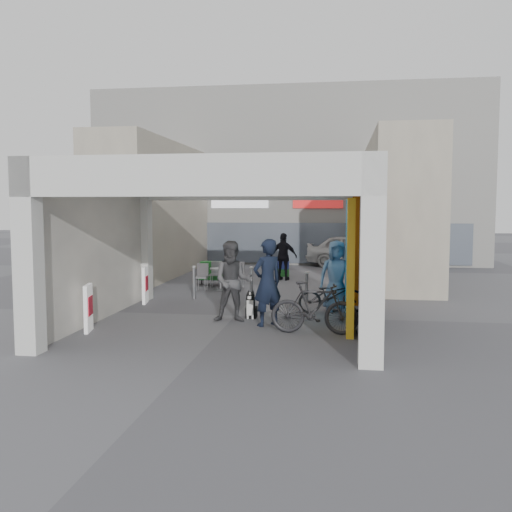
% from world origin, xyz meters
% --- Properties ---
extents(ground, '(90.00, 90.00, 0.00)m').
position_xyz_m(ground, '(0.00, 0.00, 0.00)').
color(ground, '#56565B').
rests_on(ground, ground).
extents(arcade_canopy, '(6.40, 6.45, 6.40)m').
position_xyz_m(arcade_canopy, '(0.54, -0.82, 2.30)').
color(arcade_canopy, beige).
rests_on(arcade_canopy, ground).
extents(far_building, '(18.00, 4.08, 8.00)m').
position_xyz_m(far_building, '(-0.00, 13.99, 3.99)').
color(far_building, white).
rests_on(far_building, ground).
extents(plaza_bldg_left, '(2.00, 9.00, 5.00)m').
position_xyz_m(plaza_bldg_left, '(-4.50, 7.50, 2.50)').
color(plaza_bldg_left, '#A9A18C').
rests_on(plaza_bldg_left, ground).
extents(plaza_bldg_right, '(2.00, 9.00, 5.00)m').
position_xyz_m(plaza_bldg_right, '(4.50, 7.50, 2.50)').
color(plaza_bldg_right, '#A9A18C').
rests_on(plaza_bldg_right, ground).
extents(bollard_left, '(0.09, 0.09, 0.93)m').
position_xyz_m(bollard_left, '(-1.61, 2.24, 0.47)').
color(bollard_left, gray).
rests_on(bollard_left, ground).
extents(bollard_center, '(0.09, 0.09, 0.91)m').
position_xyz_m(bollard_center, '(-0.00, 2.55, 0.45)').
color(bollard_center, gray).
rests_on(bollard_center, ground).
extents(bollard_right, '(0.09, 0.09, 0.82)m').
position_xyz_m(bollard_right, '(1.59, 2.22, 0.41)').
color(bollard_right, gray).
rests_on(bollard_right, ground).
extents(advert_board_near, '(0.20, 0.55, 1.00)m').
position_xyz_m(advert_board_near, '(-2.75, -2.17, 0.51)').
color(advert_board_near, white).
rests_on(advert_board_near, ground).
extents(advert_board_far, '(0.18, 0.56, 1.00)m').
position_xyz_m(advert_board_far, '(-2.75, 1.37, 0.51)').
color(advert_board_far, white).
rests_on(advert_board_far, ground).
extents(cafe_set, '(1.40, 1.13, 0.84)m').
position_xyz_m(cafe_set, '(-1.33, 4.30, 0.30)').
color(cafe_set, '#9C9BA0').
rests_on(cafe_set, ground).
extents(produce_stand, '(1.19, 0.64, 0.78)m').
position_xyz_m(produce_stand, '(-1.66, 5.14, 0.31)').
color(produce_stand, black).
rests_on(produce_stand, ground).
extents(crate_stack, '(0.46, 0.37, 0.56)m').
position_xyz_m(crate_stack, '(0.36, 7.93, 0.28)').
color(crate_stack, '#1C601B').
rests_on(crate_stack, ground).
extents(border_collie, '(0.25, 0.49, 0.68)m').
position_xyz_m(border_collie, '(0.42, -0.24, 0.27)').
color(border_collie, black).
rests_on(border_collie, ground).
extents(man_with_dog, '(0.84, 0.80, 1.93)m').
position_xyz_m(man_with_dog, '(0.91, -1.05, 0.96)').
color(man_with_dog, black).
rests_on(man_with_dog, ground).
extents(man_back_turned, '(0.97, 0.79, 1.85)m').
position_xyz_m(man_back_turned, '(0.07, -0.70, 0.93)').
color(man_back_turned, '#404042').
rests_on(man_back_turned, ground).
extents(man_elderly, '(0.96, 0.72, 1.79)m').
position_xyz_m(man_elderly, '(2.41, 0.98, 0.89)').
color(man_elderly, '#5C85B3').
rests_on(man_elderly, ground).
extents(man_crates, '(1.06, 0.63, 1.69)m').
position_xyz_m(man_crates, '(0.51, 6.77, 0.84)').
color(man_crates, black).
rests_on(man_crates, ground).
extents(bicycle_front, '(1.77, 1.00, 0.88)m').
position_xyz_m(bicycle_front, '(2.30, 0.68, 0.44)').
color(bicycle_front, black).
rests_on(bicycle_front, ground).
extents(bicycle_rear, '(1.84, 0.59, 1.09)m').
position_xyz_m(bicycle_rear, '(1.98, -1.71, 0.55)').
color(bicycle_rear, black).
rests_on(bicycle_rear, ground).
extents(white_van, '(4.50, 2.99, 1.42)m').
position_xyz_m(white_van, '(3.15, 11.50, 0.71)').
color(white_van, silver).
rests_on(white_van, ground).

